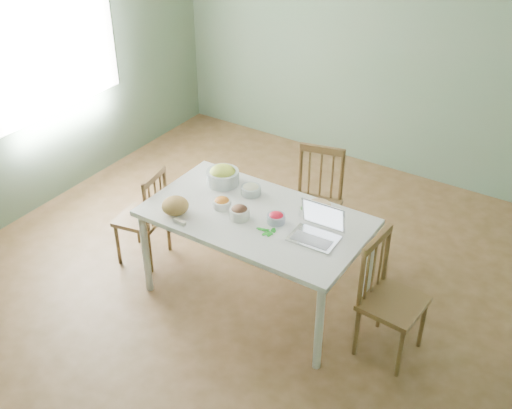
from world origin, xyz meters
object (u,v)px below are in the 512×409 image
Objects in this scene: chair_far at (314,206)px; chair_left at (141,215)px; bowl_squash at (223,175)px; chair_right at (394,301)px; laptop at (315,226)px; bread_boule at (175,206)px; dining_table at (256,257)px.

chair_far reaches higher than chair_left.
chair_far is 0.89m from bowl_squash.
chair_right is 0.78m from laptop.
chair_far is 1.33m from bread_boule.
bowl_squash is at bearing 107.16° from chair_left.
dining_table is 0.74m from laptop.
bowl_squash is at bearing 152.63° from dining_table.
bowl_squash is (0.64, 0.35, 0.44)m from chair_left.
chair_right is 4.64× the size of bread_boule.
laptop reaches higher than chair_left.
chair_right is at bearing 10.74° from bread_boule.
dining_table is at bearing 83.31° from chair_left.
chair_left is (-1.14, -0.10, 0.04)m from dining_table.
dining_table is 0.78m from bread_boule.
dining_table is 6.33× the size of bowl_squash.
laptop is at bearing -76.23° from chair_far.
chair_left is (-1.23, -0.89, -0.05)m from chair_far.
bowl_squash reaches higher than dining_table.
chair_left is 1.73m from laptop.
bread_boule is at bearing -150.08° from dining_table.
chair_left is 2.31m from chair_right.
chair_far is at bearing 115.37° from laptop.
bowl_squash is (-0.49, 0.26, 0.48)m from dining_table.
chair_left is at bearing -151.27° from bowl_squash.
dining_table is 0.81m from chair_far.
chair_left is at bearing -157.61° from chair_far.
dining_table is 4.96× the size of laptop.
chair_left is at bearing 160.27° from bread_boule.
laptop is (0.43, -0.83, 0.43)m from chair_far.
laptop is (-0.64, -0.05, 0.44)m from chair_right.
laptop reaches higher than dining_table.
laptop is at bearing 14.54° from bread_boule.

